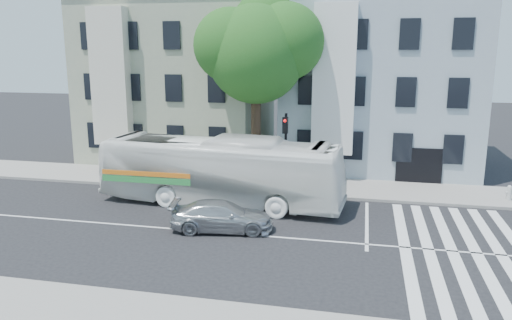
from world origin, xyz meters
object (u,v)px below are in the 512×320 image
(traffic_signal, at_px, (285,142))
(fire_hydrant, at_px, (509,192))
(sedan, at_px, (222,216))
(bus, at_px, (220,171))

(traffic_signal, height_order, fire_hydrant, traffic_signal)
(sedan, xyz_separation_m, traffic_signal, (1.75, 6.59, 2.18))
(bus, bearing_deg, fire_hydrant, -71.98)
(traffic_signal, bearing_deg, fire_hydrant, 3.64)
(bus, xyz_separation_m, traffic_signal, (2.86, 2.96, 1.09))
(bus, distance_m, sedan, 3.96)
(bus, height_order, sedan, bus)
(bus, bearing_deg, traffic_signal, -39.07)
(sedan, bearing_deg, bus, 7.78)
(bus, xyz_separation_m, sedan, (1.11, -3.63, -1.10))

